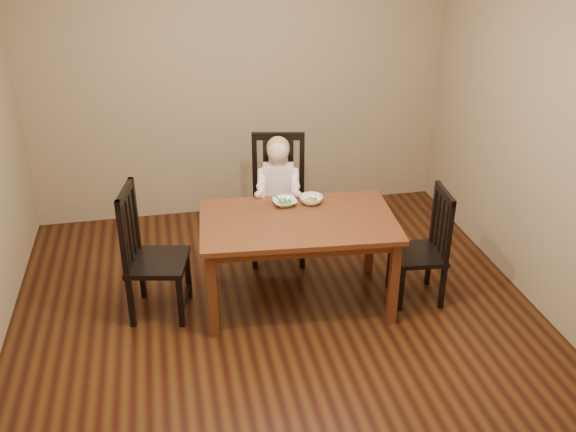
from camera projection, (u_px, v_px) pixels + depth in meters
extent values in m
cube|color=#3E220D|center=(279.00, 320.00, 4.86)|extent=(4.00, 4.00, 0.01)
cube|color=#9C8262|center=(238.00, 78.00, 6.00)|extent=(4.00, 0.01, 2.70)
cube|color=#9C8262|center=(374.00, 336.00, 2.50)|extent=(4.00, 0.01, 2.70)
cube|color=#9C8262|center=(551.00, 133.00, 4.61)|extent=(0.01, 4.00, 2.70)
cube|color=#482010|center=(298.00, 221.00, 4.78)|extent=(1.52, 0.98, 0.04)
cube|color=#482010|center=(298.00, 228.00, 4.80)|extent=(1.39, 0.86, 0.08)
cube|color=#482010|center=(213.00, 296.00, 4.54)|extent=(0.07, 0.07, 0.69)
cube|color=#482010|center=(393.00, 283.00, 4.69)|extent=(0.07, 0.07, 0.69)
cube|color=#482010|center=(211.00, 245.00, 5.20)|extent=(0.07, 0.07, 0.69)
cube|color=#482010|center=(370.00, 236.00, 5.34)|extent=(0.07, 0.07, 0.69)
cube|color=black|center=(278.00, 210.00, 5.51)|extent=(0.55, 0.53, 0.04)
cube|color=black|center=(301.00, 224.00, 5.79)|extent=(0.05, 0.05, 0.44)
cube|color=black|center=(256.00, 224.00, 5.79)|extent=(0.05, 0.05, 0.44)
cube|color=black|center=(302.00, 245.00, 5.45)|extent=(0.05, 0.05, 0.44)
cube|color=black|center=(255.00, 245.00, 5.45)|extent=(0.05, 0.05, 0.44)
cube|color=black|center=(302.00, 166.00, 5.54)|extent=(0.05, 0.05, 0.61)
cube|color=black|center=(255.00, 166.00, 5.54)|extent=(0.05, 0.05, 0.61)
cube|color=black|center=(278.00, 136.00, 5.41)|extent=(0.45, 0.12, 0.06)
cube|color=black|center=(291.00, 169.00, 5.55)|extent=(0.05, 0.03, 0.52)
cube|color=black|center=(278.00, 170.00, 5.55)|extent=(0.05, 0.03, 0.52)
cube|color=black|center=(266.00, 170.00, 5.55)|extent=(0.05, 0.03, 0.52)
cube|color=black|center=(158.00, 262.00, 4.77)|extent=(0.51, 0.53, 0.04)
cube|color=black|center=(142.00, 274.00, 5.05)|extent=(0.05, 0.05, 0.42)
cube|color=black|center=(131.00, 302.00, 4.71)|extent=(0.05, 0.05, 0.42)
cube|color=black|center=(188.00, 275.00, 5.05)|extent=(0.05, 0.05, 0.42)
cube|color=black|center=(181.00, 303.00, 4.70)|extent=(0.05, 0.05, 0.42)
cube|color=black|center=(135.00, 213.00, 4.81)|extent=(0.05, 0.05, 0.58)
cube|color=black|center=(122.00, 238.00, 4.46)|extent=(0.05, 0.05, 0.58)
cube|color=black|center=(125.00, 193.00, 4.52)|extent=(0.12, 0.42, 0.06)
cube|color=black|center=(132.00, 223.00, 4.74)|extent=(0.03, 0.05, 0.50)
cube|color=black|center=(129.00, 229.00, 4.65)|extent=(0.03, 0.05, 0.50)
cube|color=black|center=(126.00, 236.00, 4.56)|extent=(0.03, 0.05, 0.50)
cube|color=black|center=(418.00, 254.00, 4.97)|extent=(0.42, 0.43, 0.04)
cube|color=black|center=(442.00, 287.00, 4.93)|extent=(0.04, 0.04, 0.37)
cube|color=black|center=(429.00, 264.00, 5.23)|extent=(0.04, 0.04, 0.37)
cube|color=black|center=(401.00, 290.00, 4.89)|extent=(0.04, 0.04, 0.37)
cube|color=black|center=(390.00, 267.00, 5.20)|extent=(0.04, 0.04, 0.37)
cube|color=black|center=(449.00, 232.00, 4.71)|extent=(0.04, 0.04, 0.52)
cube|color=black|center=(435.00, 212.00, 5.02)|extent=(0.04, 0.04, 0.52)
cube|color=black|center=(445.00, 194.00, 4.76)|extent=(0.07, 0.38, 0.05)
cube|color=black|center=(445.00, 230.00, 4.80)|extent=(0.02, 0.04, 0.44)
cube|color=black|center=(441.00, 225.00, 4.88)|extent=(0.02, 0.04, 0.44)
cube|color=black|center=(438.00, 219.00, 4.96)|extent=(0.02, 0.04, 0.44)
imported|color=white|center=(285.00, 202.00, 4.98)|extent=(0.19, 0.19, 0.04)
imported|color=white|center=(311.00, 200.00, 5.00)|extent=(0.24, 0.24, 0.06)
cube|color=silver|center=(280.00, 200.00, 4.94)|extent=(0.08, 0.12, 0.05)
cube|color=silver|center=(280.00, 202.00, 4.95)|extent=(0.04, 0.05, 0.01)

